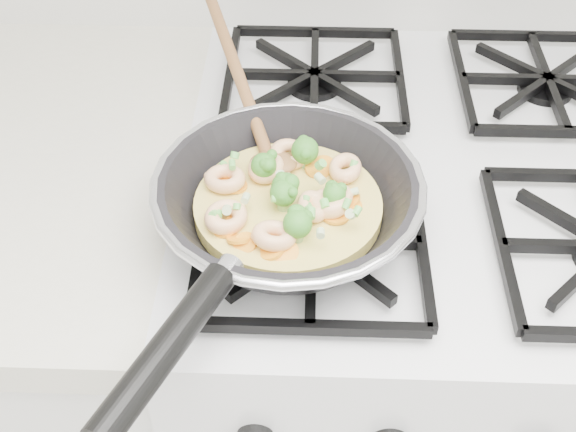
{
  "coord_description": "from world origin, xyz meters",
  "views": [
    {
      "loc": [
        -0.15,
        1.02,
        1.46
      ],
      "look_at": [
        -0.17,
        1.57,
        0.93
      ],
      "focal_mm": 46.65,
      "sensor_mm": 36.0,
      "label": 1
    }
  ],
  "objects": [
    {
      "name": "stove",
      "position": [
        0.0,
        1.7,
        0.46
      ],
      "size": [
        0.6,
        0.6,
        0.92
      ],
      "color": "silver",
      "rests_on": "ground"
    },
    {
      "name": "skillet",
      "position": [
        -0.18,
        1.57,
        0.95
      ],
      "size": [
        0.28,
        0.62,
        0.1
      ],
      "rotation": [
        0.0,
        0.0,
        0.06
      ],
      "color": "black",
      "rests_on": "stove"
    }
  ]
}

